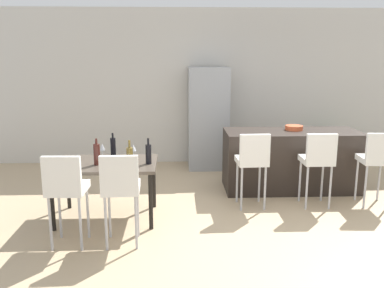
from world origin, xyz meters
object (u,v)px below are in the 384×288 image
object	(u,v)px
dining_chair_near	(66,186)
wine_glass_end	(78,159)
kitchen_island	(291,160)
wine_bottle_inner	(113,147)
wine_glass_middle	(133,148)
bar_chair_middle	(318,158)
bar_chair_right	(377,157)
wine_glass_far	(102,147)
bar_chair_left	(253,158)
wine_bottle_left	(130,156)
wine_bottle_near	(148,154)
refrigerator	(208,118)
potted_plant	(333,146)
wine_bottle_right	(97,154)
fruit_bowl	(294,128)
dining_table	(106,168)
dining_chair_far	(121,185)

from	to	relation	value
dining_chair_near	wine_glass_end	bearing A→B (deg)	87.57
kitchen_island	wine_bottle_inner	xyz separation A→B (m)	(-2.62, -0.76, 0.41)
dining_chair_near	wine_glass_middle	bearing A→B (deg)	59.41
wine_glass_middle	wine_glass_end	xyz separation A→B (m)	(-0.60, -0.54, 0.00)
wine_glass_end	bar_chair_middle	bearing A→B (deg)	10.53
bar_chair_right	wine_glass_middle	distance (m)	3.30
wine_glass_far	wine_glass_end	bearing A→B (deg)	-106.61
wine_glass_end	bar_chair_left	bearing A→B (deg)	14.66
wine_bottle_left	wine_glass_end	size ratio (longest dim) A/B	1.83
bar_chair_right	wine_glass_end	world-z (taller)	bar_chair_right
wine_bottle_near	refrigerator	size ratio (longest dim) A/B	0.18
wine_glass_far	potted_plant	distance (m)	4.47
wine_bottle_near	dining_chair_near	bearing A→B (deg)	-139.75
wine_bottle_inner	wine_bottle_right	bearing A→B (deg)	-108.35
bar_chair_middle	wine_bottle_left	xyz separation A→B (m)	(-2.48, -0.45, 0.16)
kitchen_island	wine_bottle_right	bearing A→B (deg)	-156.99
wine_bottle_near	fruit_bowl	world-z (taller)	wine_bottle_near
dining_table	wine_glass_far	xyz separation A→B (m)	(-0.09, 0.33, 0.19)
refrigerator	bar_chair_left	bearing A→B (deg)	-78.35
bar_chair_left	wine_bottle_right	size ratio (longest dim) A/B	3.20
kitchen_island	bar_chair_left	world-z (taller)	bar_chair_left
bar_chair_left	bar_chair_right	world-z (taller)	same
kitchen_island	bar_chair_right	distance (m)	1.25
wine_bottle_inner	wine_bottle_left	distance (m)	0.55
wine_bottle_inner	bar_chair_right	bearing A→B (deg)	-0.41
dining_chair_near	refrigerator	world-z (taller)	refrigerator
kitchen_island	wine_bottle_right	xyz separation A→B (m)	(-2.75, -1.17, 0.41)
wine_bottle_near	wine_glass_middle	world-z (taller)	wine_bottle_near
dining_chair_near	fruit_bowl	distance (m)	3.59
bar_chair_right	wine_glass_end	bearing A→B (deg)	-171.63
bar_chair_middle	wine_glass_end	xyz separation A→B (m)	(-3.08, -0.57, 0.17)
wine_bottle_right	bar_chair_right	bearing A→B (deg)	5.97
dining_chair_near	fruit_bowl	world-z (taller)	dining_chair_near
bar_chair_middle	wine_glass_far	xyz separation A→B (m)	(-2.90, 0.04, 0.17)
dining_chair_near	wine_glass_far	xyz separation A→B (m)	(0.20, 1.12, 0.17)
wine_bottle_right	wine_glass_end	distance (m)	0.26
dining_table	wine_bottle_left	world-z (taller)	wine_bottle_left
dining_chair_far	fruit_bowl	distance (m)	3.12
dining_chair_near	potted_plant	size ratio (longest dim) A/B	1.63
bar_chair_left	dining_table	xyz separation A→B (m)	(-1.92, -0.29, -0.03)
wine_glass_far	wine_glass_end	world-z (taller)	same
fruit_bowl	refrigerator	bearing A→B (deg)	134.68
wine_bottle_inner	refrigerator	bearing A→B (deg)	55.73
bar_chair_left	dining_chair_far	distance (m)	1.95
dining_chair_near	wine_bottle_near	distance (m)	1.11
bar_chair_middle	refrigerator	distance (m)	2.51
bar_chair_right	fruit_bowl	size ratio (longest dim) A/B	3.87
bar_chair_left	wine_glass_far	world-z (taller)	bar_chair_left
wine_bottle_right	wine_bottle_left	size ratio (longest dim) A/B	1.03
dining_chair_far	wine_bottle_near	distance (m)	0.77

